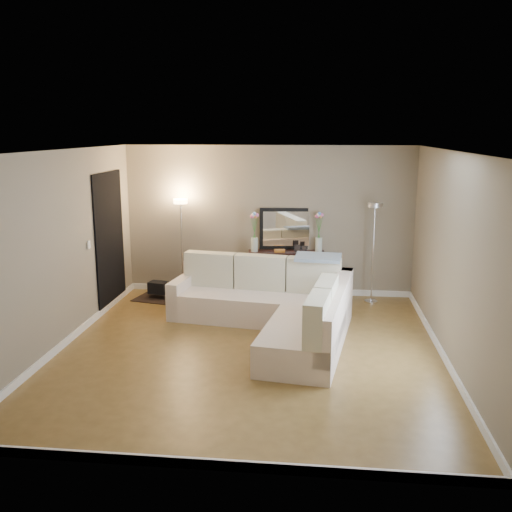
# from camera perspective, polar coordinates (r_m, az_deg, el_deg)

# --- Properties ---
(floor) EXTENTS (5.00, 5.50, 0.01)m
(floor) POSITION_cam_1_polar(r_m,az_deg,el_deg) (7.64, -0.66, -9.42)
(floor) COLOR brown
(floor) RESTS_ON ground
(ceiling) EXTENTS (5.00, 5.50, 0.01)m
(ceiling) POSITION_cam_1_polar(r_m,az_deg,el_deg) (7.10, -0.71, 10.54)
(ceiling) COLOR white
(ceiling) RESTS_ON ground
(wall_back) EXTENTS (5.00, 0.02, 2.60)m
(wall_back) POSITION_cam_1_polar(r_m,az_deg,el_deg) (9.96, 1.23, 3.54)
(wall_back) COLOR gray
(wall_back) RESTS_ON ground
(wall_front) EXTENTS (5.00, 0.02, 2.60)m
(wall_front) POSITION_cam_1_polar(r_m,az_deg,el_deg) (4.63, -4.84, -7.04)
(wall_front) COLOR gray
(wall_front) RESTS_ON ground
(wall_left) EXTENTS (0.02, 5.50, 2.60)m
(wall_left) POSITION_cam_1_polar(r_m,az_deg,el_deg) (7.96, -18.94, 0.60)
(wall_left) COLOR gray
(wall_left) RESTS_ON ground
(wall_right) EXTENTS (0.02, 5.50, 2.60)m
(wall_right) POSITION_cam_1_polar(r_m,az_deg,el_deg) (7.39, 19.00, -0.27)
(wall_right) COLOR gray
(wall_right) RESTS_ON ground
(baseboard_back) EXTENTS (5.00, 0.03, 0.10)m
(baseboard_back) POSITION_cam_1_polar(r_m,az_deg,el_deg) (10.20, 1.18, -3.43)
(baseboard_back) COLOR white
(baseboard_back) RESTS_ON ground
(baseboard_front) EXTENTS (5.00, 0.03, 0.10)m
(baseboard_front) POSITION_cam_1_polar(r_m,az_deg,el_deg) (5.20, -4.51, -20.03)
(baseboard_front) COLOR white
(baseboard_front) RESTS_ON ground
(baseboard_left) EXTENTS (0.03, 5.50, 0.10)m
(baseboard_left) POSITION_cam_1_polar(r_m,az_deg,el_deg) (8.28, -18.17, -7.90)
(baseboard_left) COLOR white
(baseboard_left) RESTS_ON ground
(baseboard_right) EXTENTS (0.03, 5.50, 0.10)m
(baseboard_right) POSITION_cam_1_polar(r_m,az_deg,el_deg) (7.75, 18.16, -9.32)
(baseboard_right) COLOR white
(baseboard_right) RESTS_ON ground
(doorway) EXTENTS (0.02, 1.20, 2.20)m
(doorway) POSITION_cam_1_polar(r_m,az_deg,el_deg) (9.52, -14.41, 1.51)
(doorway) COLOR black
(doorway) RESTS_ON ground
(switch_plate) EXTENTS (0.02, 0.08, 0.12)m
(switch_plate) POSITION_cam_1_polar(r_m,az_deg,el_deg) (8.72, -16.38, 1.09)
(switch_plate) COLOR white
(switch_plate) RESTS_ON ground
(sectional_sofa) EXTENTS (2.81, 2.96, 0.95)m
(sectional_sofa) POSITION_cam_1_polar(r_m,az_deg,el_deg) (8.26, 2.14, -5.09)
(sectional_sofa) COLOR beige
(sectional_sofa) RESTS_ON floor
(throw_blanket) EXTENTS (0.72, 0.46, 0.09)m
(throw_blanket) POSITION_cam_1_polar(r_m,az_deg,el_deg) (8.65, 6.23, -0.13)
(throw_blanket) COLOR #7E92A3
(throw_blanket) RESTS_ON sectional_sofa
(console_table) EXTENTS (1.34, 0.50, 0.80)m
(console_table) POSITION_cam_1_polar(r_m,az_deg,el_deg) (9.90, 2.57, -1.52)
(console_table) COLOR black
(console_table) RESTS_ON floor
(leaning_mirror) EXTENTS (0.92, 0.15, 0.72)m
(leaning_mirror) POSITION_cam_1_polar(r_m,az_deg,el_deg) (9.92, 3.03, 2.75)
(leaning_mirror) COLOR black
(leaning_mirror) RESTS_ON console_table
(table_decor) EXTENTS (0.56, 0.14, 0.13)m
(table_decor) POSITION_cam_1_polar(r_m,az_deg,el_deg) (9.78, 3.06, 0.60)
(table_decor) COLOR #C16F22
(table_decor) RESTS_ON console_table
(flower_vase_left) EXTENTS (0.16, 0.13, 0.69)m
(flower_vase_left) POSITION_cam_1_polar(r_m,az_deg,el_deg) (9.75, -0.16, 2.13)
(flower_vase_left) COLOR silver
(flower_vase_left) RESTS_ON console_table
(flower_vase_right) EXTENTS (0.16, 0.13, 0.69)m
(flower_vase_right) POSITION_cam_1_polar(r_m,az_deg,el_deg) (9.82, 6.31, 2.12)
(flower_vase_right) COLOR silver
(flower_vase_right) RESTS_ON console_table
(floor_lamp_lit) EXTENTS (0.28, 0.28, 1.69)m
(floor_lamp_lit) POSITION_cam_1_polar(r_m,az_deg,el_deg) (10.00, -7.49, 2.84)
(floor_lamp_lit) COLOR silver
(floor_lamp_lit) RESTS_ON floor
(floor_lamp_unlit) EXTENTS (0.28, 0.28, 1.69)m
(floor_lamp_unlit) POSITION_cam_1_polar(r_m,az_deg,el_deg) (9.59, 11.72, 2.30)
(floor_lamp_unlit) COLOR silver
(floor_lamp_unlit) RESTS_ON floor
(charcoal_rug) EXTENTS (1.25, 1.04, 0.01)m
(charcoal_rug) POSITION_cam_1_polar(r_m,az_deg,el_deg) (10.03, -8.57, -4.11)
(charcoal_rug) COLOR black
(charcoal_rug) RESTS_ON floor
(black_bag) EXTENTS (0.35, 0.28, 0.20)m
(black_bag) POSITION_cam_1_polar(r_m,az_deg,el_deg) (9.99, -9.74, -3.12)
(black_bag) COLOR black
(black_bag) RESTS_ON charcoal_rug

